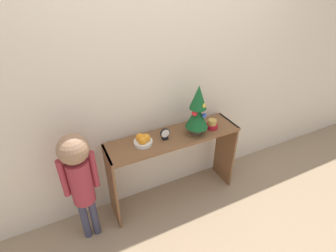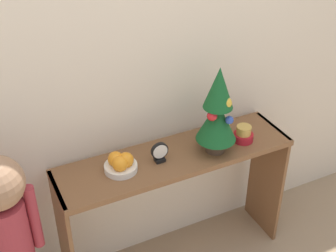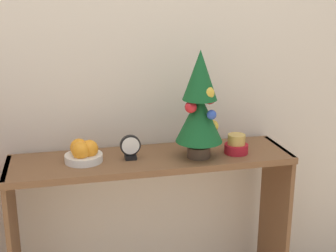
% 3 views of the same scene
% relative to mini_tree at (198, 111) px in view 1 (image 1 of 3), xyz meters
% --- Properties ---
extents(ground_plane, '(12.00, 12.00, 0.00)m').
position_rel_mini_tree_xyz_m(ground_plane, '(-0.21, -0.12, -1.02)').
color(ground_plane, '#997F60').
extents(back_wall, '(7.00, 0.05, 2.50)m').
position_rel_mini_tree_xyz_m(back_wall, '(-0.21, 0.27, 0.23)').
color(back_wall, beige).
rests_on(back_wall, ground_plane).
extents(console_table, '(1.28, 0.34, 0.77)m').
position_rel_mini_tree_xyz_m(console_table, '(-0.21, 0.05, -0.42)').
color(console_table, brown).
rests_on(console_table, ground_plane).
extents(mini_tree, '(0.21, 0.21, 0.48)m').
position_rel_mini_tree_xyz_m(mini_tree, '(0.00, 0.00, 0.00)').
color(mini_tree, '#4C3828').
rests_on(mini_tree, console_table).
extents(fruit_bowl, '(0.17, 0.17, 0.10)m').
position_rel_mini_tree_xyz_m(fruit_bowl, '(-0.51, 0.06, -0.20)').
color(fruit_bowl, silver).
rests_on(fruit_bowl, console_table).
extents(singing_bowl, '(0.11, 0.11, 0.09)m').
position_rel_mini_tree_xyz_m(singing_bowl, '(0.18, 0.01, -0.20)').
color(singing_bowl, '#AD1923').
rests_on(singing_bowl, console_table).
extents(desk_clock, '(0.09, 0.04, 0.11)m').
position_rel_mini_tree_xyz_m(desk_clock, '(-0.31, 0.04, -0.19)').
color(desk_clock, black).
rests_on(desk_clock, console_table).
extents(child_figure, '(0.28, 0.24, 1.10)m').
position_rel_mini_tree_xyz_m(child_figure, '(-1.09, -0.04, -0.27)').
color(child_figure, '#38384C').
rests_on(child_figure, ground_plane).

